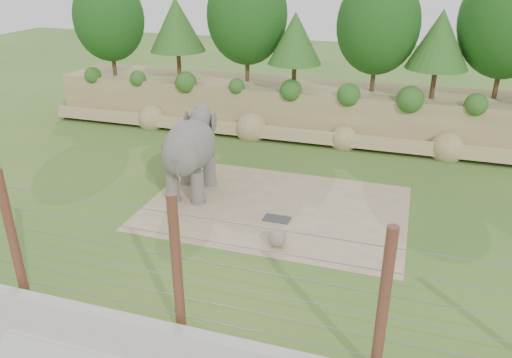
% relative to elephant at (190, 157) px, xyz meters
% --- Properties ---
extents(ground, '(90.00, 90.00, 0.00)m').
position_rel_elephant_xyz_m(ground, '(3.19, -3.28, -1.61)').
color(ground, '#3C6726').
rests_on(ground, ground).
extents(back_embankment, '(30.00, 5.52, 8.77)m').
position_rel_elephant_xyz_m(back_embankment, '(3.78, 9.40, 2.36)').
color(back_embankment, '#937C53').
rests_on(back_embankment, ground).
extents(dirt_patch, '(10.00, 7.00, 0.02)m').
position_rel_elephant_xyz_m(dirt_patch, '(3.69, -0.28, -1.60)').
color(dirt_patch, '#987F63').
rests_on(dirt_patch, ground).
extents(drain_grate, '(1.00, 0.60, 0.03)m').
position_rel_elephant_xyz_m(drain_grate, '(3.99, -1.20, -1.57)').
color(drain_grate, '#262628').
rests_on(drain_grate, dirt_patch).
extents(elephant, '(2.14, 4.13, 3.21)m').
position_rel_elephant_xyz_m(elephant, '(0.00, 0.00, 0.00)').
color(elephant, '#635F59').
rests_on(elephant, ground).
extents(stone_ball, '(0.65, 0.65, 0.65)m').
position_rel_elephant_xyz_m(stone_ball, '(4.48, -2.99, -1.26)').
color(stone_ball, gray).
rests_on(stone_ball, dirt_patch).
extents(retaining_wall, '(26.00, 0.35, 0.50)m').
position_rel_elephant_xyz_m(retaining_wall, '(3.19, -8.28, -1.36)').
color(retaining_wall, beige).
rests_on(retaining_wall, ground).
extents(barrier_fence, '(20.26, 0.26, 4.00)m').
position_rel_elephant_xyz_m(barrier_fence, '(3.19, -7.78, 0.39)').
color(barrier_fence, '#51281C').
rests_on(barrier_fence, ground).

